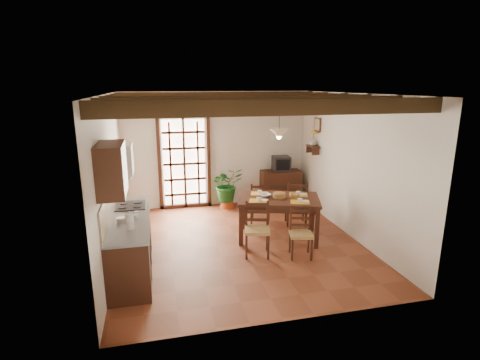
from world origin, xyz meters
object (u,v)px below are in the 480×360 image
object	(u,v)px
kitchen_counter	(131,243)
pendant_lamp	(279,133)
potted_plant	(227,185)
chair_far_left	(260,210)
sideboard	(280,187)
chair_near_left	(257,239)
chair_far_right	(296,211)
crt_tv	(281,163)
dining_table	(279,203)
chair_near_right	(300,242)

from	to	relation	value
kitchen_counter	pendant_lamp	world-z (taller)	pendant_lamp
potted_plant	pendant_lamp	bearing A→B (deg)	-72.71
chair_far_left	sideboard	size ratio (longest dim) A/B	0.93
potted_plant	pendant_lamp	world-z (taller)	pendant_lamp
chair_far_left	potted_plant	xyz separation A→B (m)	(-0.50, 1.21, 0.28)
chair_near_left	chair_far_left	size ratio (longest dim) A/B	1.03
chair_far_right	crt_tv	distance (m)	1.68
dining_table	chair_near_left	world-z (taller)	chair_near_left
kitchen_counter	crt_tv	size ratio (longest dim) A/B	5.01
kitchen_counter	dining_table	size ratio (longest dim) A/B	1.28
chair_near_right	pendant_lamp	xyz separation A→B (m)	(-0.11, 0.97, 1.81)
dining_table	chair_near_left	size ratio (longest dim) A/B	1.85
chair_near_left	pendant_lamp	distance (m)	2.02
chair_far_right	potted_plant	xyz separation A→B (m)	(-1.23, 1.45, 0.27)
chair_near_right	pendant_lamp	world-z (taller)	pendant_lamp
kitchen_counter	potted_plant	distance (m)	3.50
chair_far_left	pendant_lamp	xyz separation A→B (m)	(0.12, -0.76, 1.79)
pendant_lamp	kitchen_counter	bearing A→B (deg)	-163.98
chair_far_right	crt_tv	size ratio (longest dim) A/B	2.16
sideboard	potted_plant	world-z (taller)	potted_plant
dining_table	crt_tv	distance (m)	2.29
chair_near_right	kitchen_counter	bearing A→B (deg)	-170.03
chair_far_left	kitchen_counter	bearing A→B (deg)	49.91
kitchen_counter	chair_near_left	distance (m)	2.16
sideboard	pendant_lamp	size ratio (longest dim) A/B	1.18
chair_near_right	chair_far_left	world-z (taller)	chair_far_left
dining_table	crt_tv	xyz separation A→B (m)	(0.78, 2.13, 0.31)
crt_tv	sideboard	bearing A→B (deg)	94.96
kitchen_counter	chair_far_left	size ratio (longest dim) A/B	2.44
chair_far_left	pendant_lamp	world-z (taller)	pendant_lamp
chair_far_right	pendant_lamp	distance (m)	1.95
kitchen_counter	pendant_lamp	size ratio (longest dim) A/B	2.66
sideboard	kitchen_counter	bearing A→B (deg)	-138.11
crt_tv	potted_plant	xyz separation A→B (m)	(-1.40, -0.05, -0.47)
dining_table	crt_tv	world-z (taller)	crt_tv
chair_near_left	crt_tv	xyz separation A→B (m)	(1.40, 2.75, 0.74)
dining_table	crt_tv	size ratio (longest dim) A/B	3.92
chair_far_right	crt_tv	xyz separation A→B (m)	(0.17, 1.50, 0.73)
sideboard	potted_plant	size ratio (longest dim) A/B	0.46
dining_table	sideboard	world-z (taller)	sideboard
chair_far_left	potted_plant	bearing A→B (deg)	-48.21
kitchen_counter	pendant_lamp	bearing A→B (deg)	16.02
crt_tv	potted_plant	distance (m)	1.48
chair_far_right	sideboard	bearing A→B (deg)	-83.34
chair_near_left	chair_near_right	xyz separation A→B (m)	(0.73, -0.24, -0.03)
dining_table	pendant_lamp	bearing A→B (deg)	108.36
chair_near_left	pendant_lamp	bearing A→B (deg)	63.68
pendant_lamp	potted_plant	bearing A→B (deg)	107.29
chair_near_left	sideboard	xyz separation A→B (m)	(1.40, 2.76, 0.13)
chair_near_left	chair_near_right	distance (m)	0.77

